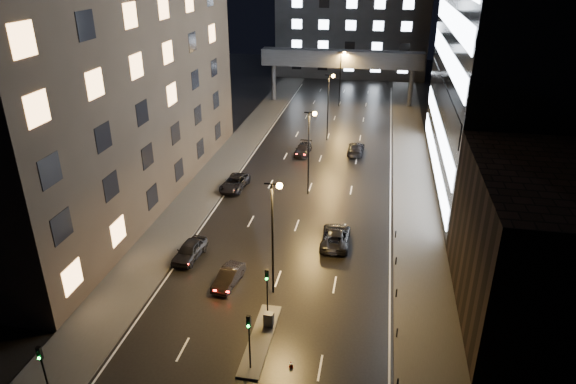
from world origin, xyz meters
name	(u,v)px	position (x,y,z in m)	size (l,w,h in m)	color
ground	(320,158)	(0.00, 40.00, 0.00)	(160.00, 160.00, 0.00)	black
sidewalk_left	(224,165)	(-12.50, 35.00, 0.07)	(5.00, 110.00, 0.15)	#383533
sidewalk_right	(413,178)	(12.50, 35.00, 0.07)	(5.00, 110.00, 0.15)	#383533
building_left	(90,18)	(-22.50, 24.00, 20.00)	(15.00, 48.00, 40.00)	#2D2319
building_right_low	(536,247)	(20.00, 9.00, 6.00)	(10.00, 18.00, 12.00)	black
building_far	(353,19)	(0.00, 98.00, 12.50)	(34.00, 14.00, 25.00)	#333335
skybridge	(342,59)	(0.00, 70.00, 8.34)	(30.00, 3.00, 10.00)	#333335
median_island	(260,339)	(0.30, 2.00, 0.07)	(1.60, 8.00, 0.15)	#383533
traffic_signal_near	(267,286)	(0.30, 4.49, 3.09)	(0.28, 0.34, 4.40)	black
traffic_signal_far	(249,334)	(0.30, -1.01, 3.09)	(0.28, 0.34, 4.40)	black
traffic_signal_corner	(43,366)	(-11.50, -6.01, 2.94)	(0.28, 0.34, 4.40)	black
bollard_row	(397,313)	(10.20, 6.50, 0.45)	(0.12, 25.12, 0.90)	black
streetlight_near	(274,225)	(0.16, 8.00, 6.50)	(1.45, 0.50, 10.15)	black
streetlight_mid_a	(310,142)	(0.16, 28.00, 6.50)	(1.45, 0.50, 10.15)	black
streetlight_mid_b	(329,99)	(0.16, 48.00, 6.50)	(1.45, 0.50, 10.15)	black
streetlight_far	(341,72)	(0.16, 68.00, 6.50)	(1.45, 0.50, 10.15)	black
car_away_a	(190,250)	(-8.80, 11.85, 0.82)	(1.94, 4.82, 1.64)	black
car_away_b	(229,277)	(-4.03, 8.46, 0.71)	(1.51, 4.32, 1.42)	black
car_away_c	(235,183)	(-9.00, 27.87, 0.76)	(2.51, 5.44, 1.51)	black
car_away_d	(303,149)	(-2.69, 41.28, 0.71)	(1.98, 4.88, 1.42)	black
car_toward_a	(336,237)	(4.36, 16.95, 0.81)	(2.68, 5.82, 1.62)	black
car_toward_b	(356,148)	(4.74, 42.88, 0.79)	(2.21, 5.43, 1.58)	black
utility_cabinet	(269,319)	(0.61, 3.52, 0.73)	(0.72, 0.54, 1.17)	#454548
cone_b	(291,364)	(3.00, -0.28, 0.25)	(0.32, 0.32, 0.50)	red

